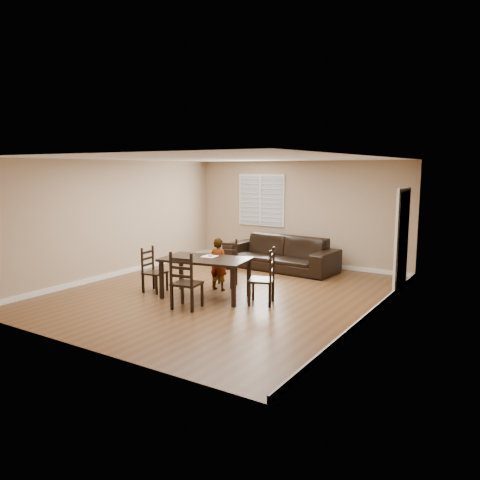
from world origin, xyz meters
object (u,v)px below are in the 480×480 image
Objects in this scene: donut at (211,255)px; child at (218,264)px; chair_near at (227,264)px; chair_far at (183,284)px; dining_table at (205,263)px; sofa at (280,253)px; chair_right at (268,279)px; chair_left at (150,271)px.

child is at bearing 103.37° from donut.
chair_far is at bearing -95.20° from chair_near.
dining_table is 1.09m from chair_near.
chair_near is 0.92× the size of child.
dining_table is at bearing -85.83° from donut.
sofa is (0.24, 2.04, -0.04)m from chair_near.
sofa is at bearing 89.11° from donut.
child is at bearing -124.57° from chair_right.
sofa reaches higher than dining_table.
sofa is at bearing -27.29° from chair_left.
child is at bearing 90.00° from dining_table.
dining_table is 3.09m from sofa.
chair_far is 1.00× the size of chair_right.
child is at bearing -60.34° from chair_left.
chair_left is 1.40m from child.
child is 2.49m from sofa.
chair_left is (-1.24, -0.22, -0.28)m from dining_table.
chair_left is at bearing -34.61° from chair_far.
donut is at bearing -77.72° from chair_left.
chair_right is 3.08m from sofa.
chair_far is at bearing -80.71° from donut.
chair_near is 0.96× the size of chair_right.
chair_near is at bearing -138.91° from chair_right.
sofa is at bearing -97.72° from chair_far.
chair_far reaches higher than chair_near.
chair_left is 0.32× the size of sofa.
donut is 2.92m from sofa.
chair_near is 0.94m from donut.
chair_far is (0.16, -0.88, -0.22)m from dining_table.
dining_table is 1.80× the size of chair_near.
sofa is (0.05, 2.89, -0.39)m from donut.
chair_near reaches higher than donut.
chair_left is 8.88× the size of donut.
chair_right reaches higher than sofa.
dining_table is 0.92m from chair_far.
chair_left is at bearing -99.65° from chair_right.
child reaches higher than sofa.
chair_near is at bearing -81.54° from child.
chair_far is 1.14× the size of chair_left.
donut is at bearing 83.66° from dining_table.
sofa is at bearing -96.78° from child.
donut reaches higher than dining_table.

